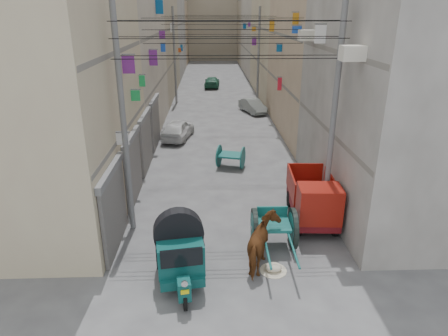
{
  "coord_description": "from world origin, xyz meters",
  "views": [
    {
      "loc": [
        -0.67,
        -7.27,
        7.56
      ],
      "look_at": [
        -0.16,
        6.5,
        2.15
      ],
      "focal_mm": 32.0,
      "sensor_mm": 36.0,
      "label": 1
    }
  ],
  "objects_px": {
    "distant_car_grey": "(253,106)",
    "horse": "(263,244)",
    "second_cart": "(231,156)",
    "distant_car_white": "(178,129)",
    "auto_rickshaw": "(179,250)",
    "tonga_cart": "(274,228)",
    "distant_car_green": "(212,82)",
    "mini_truck": "(314,203)",
    "feed_sack": "(273,267)"
  },
  "relations": [
    {
      "from": "auto_rickshaw",
      "to": "mini_truck",
      "type": "distance_m",
      "value": 5.74
    },
    {
      "from": "auto_rickshaw",
      "to": "second_cart",
      "type": "relative_size",
      "value": 1.64
    },
    {
      "from": "mini_truck",
      "to": "distant_car_grey",
      "type": "height_order",
      "value": "mini_truck"
    },
    {
      "from": "feed_sack",
      "to": "distant_car_green",
      "type": "height_order",
      "value": "distant_car_green"
    },
    {
      "from": "feed_sack",
      "to": "mini_truck",
      "type": "bearing_deg",
      "value": 55.86
    },
    {
      "from": "tonga_cart",
      "to": "distant_car_grey",
      "type": "height_order",
      "value": "tonga_cart"
    },
    {
      "from": "tonga_cart",
      "to": "distant_car_green",
      "type": "bearing_deg",
      "value": 94.22
    },
    {
      "from": "horse",
      "to": "distant_car_grey",
      "type": "distance_m",
      "value": 20.89
    },
    {
      "from": "distant_car_white",
      "to": "tonga_cart",
      "type": "bearing_deg",
      "value": 119.41
    },
    {
      "from": "distant_car_grey",
      "to": "horse",
      "type": "bearing_deg",
      "value": -114.63
    },
    {
      "from": "distant_car_white",
      "to": "distant_car_green",
      "type": "relative_size",
      "value": 0.97
    },
    {
      "from": "distant_car_white",
      "to": "distant_car_grey",
      "type": "distance_m",
      "value": 8.78
    },
    {
      "from": "distant_car_grey",
      "to": "mini_truck",
      "type": "bearing_deg",
      "value": -108.36
    },
    {
      "from": "tonga_cart",
      "to": "distant_car_grey",
      "type": "xyz_separation_m",
      "value": [
        1.34,
        19.66,
        -0.2
      ]
    },
    {
      "from": "auto_rickshaw",
      "to": "second_cart",
      "type": "height_order",
      "value": "auto_rickshaw"
    },
    {
      "from": "distant_car_white",
      "to": "distant_car_green",
      "type": "height_order",
      "value": "distant_car_white"
    },
    {
      "from": "horse",
      "to": "distant_car_green",
      "type": "bearing_deg",
      "value": -72.49
    },
    {
      "from": "second_cart",
      "to": "distant_car_white",
      "type": "xyz_separation_m",
      "value": [
        -3.08,
        5.23,
        -0.0
      ]
    },
    {
      "from": "horse",
      "to": "distant_car_green",
      "type": "relative_size",
      "value": 0.52
    },
    {
      "from": "feed_sack",
      "to": "distant_car_green",
      "type": "xyz_separation_m",
      "value": [
        -1.63,
        32.79,
        0.41
      ]
    },
    {
      "from": "distant_car_grey",
      "to": "distant_car_green",
      "type": "relative_size",
      "value": 0.87
    },
    {
      "from": "distant_car_white",
      "to": "distant_car_green",
      "type": "bearing_deg",
      "value": -85.61
    },
    {
      "from": "tonga_cart",
      "to": "mini_truck",
      "type": "bearing_deg",
      "value": 41.06
    },
    {
      "from": "distant_car_grey",
      "to": "distant_car_green",
      "type": "distance_m",
      "value": 12.18
    },
    {
      "from": "mini_truck",
      "to": "distant_car_grey",
      "type": "xyz_separation_m",
      "value": [
        -0.38,
        18.2,
        -0.38
      ]
    },
    {
      "from": "tonga_cart",
      "to": "distant_car_white",
      "type": "distance_m",
      "value": 13.45
    },
    {
      "from": "mini_truck",
      "to": "second_cart",
      "type": "distance_m",
      "value": 6.72
    },
    {
      "from": "feed_sack",
      "to": "distant_car_grey",
      "type": "distance_m",
      "value": 21.1
    },
    {
      "from": "auto_rickshaw",
      "to": "distant_car_grey",
      "type": "height_order",
      "value": "auto_rickshaw"
    },
    {
      "from": "auto_rickshaw",
      "to": "distant_car_green",
      "type": "bearing_deg",
      "value": 78.98
    },
    {
      "from": "tonga_cart",
      "to": "second_cart",
      "type": "height_order",
      "value": "tonga_cart"
    },
    {
      "from": "tonga_cart",
      "to": "distant_car_grey",
      "type": "bearing_deg",
      "value": 86.98
    },
    {
      "from": "tonga_cart",
      "to": "distant_car_green",
      "type": "relative_size",
      "value": 0.84
    },
    {
      "from": "second_cart",
      "to": "distant_car_green",
      "type": "bearing_deg",
      "value": 108.37
    },
    {
      "from": "distant_car_green",
      "to": "distant_car_grey",
      "type": "bearing_deg",
      "value": 108.04
    },
    {
      "from": "mini_truck",
      "to": "distant_car_white",
      "type": "height_order",
      "value": "mini_truck"
    },
    {
      "from": "distant_car_green",
      "to": "mini_truck",
      "type": "bearing_deg",
      "value": 99.72
    },
    {
      "from": "distant_car_grey",
      "to": "second_cart",
      "type": "bearing_deg",
      "value": -120.8
    },
    {
      "from": "second_cart",
      "to": "distant_car_grey",
      "type": "distance_m",
      "value": 12.32
    },
    {
      "from": "distant_car_green",
      "to": "tonga_cart",
      "type": "bearing_deg",
      "value": 96.28
    },
    {
      "from": "feed_sack",
      "to": "distant_car_white",
      "type": "height_order",
      "value": "distant_car_white"
    },
    {
      "from": "tonga_cart",
      "to": "distant_car_grey",
      "type": "relative_size",
      "value": 0.96
    },
    {
      "from": "horse",
      "to": "distant_car_green",
      "type": "distance_m",
      "value": 32.59
    },
    {
      "from": "distant_car_white",
      "to": "feed_sack",
      "type": "bearing_deg",
      "value": 117.04
    },
    {
      "from": "tonga_cart",
      "to": "horse",
      "type": "relative_size",
      "value": 1.61
    },
    {
      "from": "horse",
      "to": "distant_car_white",
      "type": "height_order",
      "value": "horse"
    },
    {
      "from": "second_cart",
      "to": "feed_sack",
      "type": "relative_size",
      "value": 3.04
    },
    {
      "from": "mini_truck",
      "to": "horse",
      "type": "xyz_separation_m",
      "value": [
        -2.23,
        -2.6,
        -0.1
      ]
    },
    {
      "from": "auto_rickshaw",
      "to": "feed_sack",
      "type": "distance_m",
      "value": 3.03
    },
    {
      "from": "auto_rickshaw",
      "to": "horse",
      "type": "bearing_deg",
      "value": 3.39
    }
  ]
}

